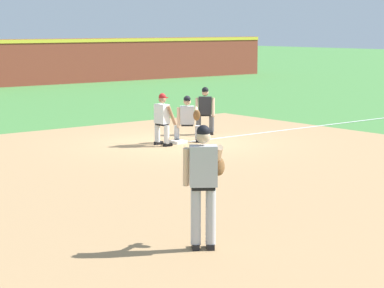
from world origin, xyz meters
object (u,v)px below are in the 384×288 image
Objects in this scene: first_base_bag at (178,142)px; first_baseman at (188,117)px; umpire at (205,109)px; baserunner at (162,117)px; baseball at (200,187)px; pitcher at (204,179)px.

first_base_bag is 0.75m from first_baseman.
first_base_bag is at bearing -152.80° from umpire.
first_base_bag is at bearing 3.57° from baserunner.
baseball is at bearing -126.27° from first_baseman.
pitcher is 10.35m from first_baseman.
first_baseman is 0.89m from baserunner.
first_base_bag is at bearing 168.90° from first_baseman.
baserunner and umpire have the same top height.
umpire reaches higher than baseball.
first_base_bag reaches higher than baseball.
baseball is at bearing -130.62° from umpire.
first_base_bag is 0.95m from baserunner.
pitcher is 9.85m from baserunner.
first_base_bag is at bearing 56.36° from baseball.
baseball is 6.21m from first_baseman.
pitcher reaches higher than first_baseman.
baserunner reaches higher than first_baseman.
first_base_bag is 0.26× the size of baserunner.
pitcher is (-5.97, -8.29, 1.01)m from first_base_bag.
baseball is 4.30m from pitcher.
umpire is (7.69, 9.18, -0.27)m from pitcher.
pitcher is at bearing -129.98° from umpire.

